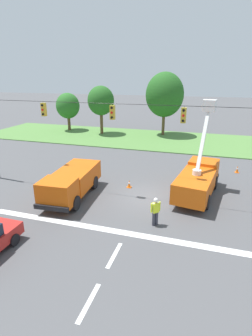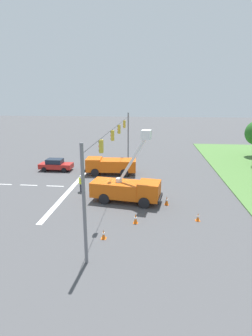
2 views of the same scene
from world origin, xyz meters
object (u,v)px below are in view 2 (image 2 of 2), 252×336
(traffic_cone_near_bucket, at_px, (130,181))
(traffic_cone_lane_edge_a, at_px, (136,219))
(utility_truck_bucket_lift, at_px, (127,188))
(utility_truck_support_near, at_px, (110,165))
(sedan_red, at_px, (56,165))
(traffic_cone_mid_left, at_px, (198,217))
(traffic_cone_lane_edge_b, at_px, (104,234))
(traffic_cone_foreground_right, at_px, (167,201))
(traffic_cone_foreground_left, at_px, (82,163))
(road_worker, at_px, (81,182))

(traffic_cone_near_bucket, distance_m, traffic_cone_lane_edge_a, 9.49)
(traffic_cone_near_bucket, bearing_deg, utility_truck_bucket_lift, 1.53)
(utility_truck_support_near, bearing_deg, sedan_red, -97.33)
(traffic_cone_mid_left, xyz_separation_m, traffic_cone_lane_edge_b, (3.43, -6.93, 0.01))
(traffic_cone_foreground_right, relative_size, traffic_cone_lane_edge_a, 1.04)
(traffic_cone_foreground_left, xyz_separation_m, traffic_cone_foreground_right, (12.92, 11.42, 0.10))
(traffic_cone_lane_edge_b, bearing_deg, traffic_cone_foreground_right, 144.04)
(traffic_cone_foreground_left, bearing_deg, utility_truck_bucket_lift, 31.77)
(utility_truck_bucket_lift, distance_m, traffic_cone_lane_edge_a, 4.46)
(utility_truck_bucket_lift, xyz_separation_m, traffic_cone_mid_left, (3.30, 5.96, -1.04))
(traffic_cone_foreground_left, height_order, traffic_cone_mid_left, traffic_cone_mid_left)
(traffic_cone_foreground_right, height_order, traffic_cone_lane_edge_b, traffic_cone_foreground_right)
(traffic_cone_lane_edge_a, bearing_deg, utility_truck_support_near, -162.62)
(road_worker, bearing_deg, sedan_red, -143.88)
(utility_truck_bucket_lift, height_order, utility_truck_support_near, utility_truck_bucket_lift)
(traffic_cone_lane_edge_b, bearing_deg, sedan_red, -149.92)
(road_worker, bearing_deg, traffic_cone_lane_edge_a, 43.54)
(sedan_red, relative_size, traffic_cone_foreground_left, 6.62)
(road_worker, bearing_deg, traffic_cone_lane_edge_b, 24.35)
(traffic_cone_mid_left, distance_m, traffic_cone_near_bucket, 10.45)
(utility_truck_bucket_lift, xyz_separation_m, sedan_red, (-9.65, -10.46, -0.57))
(traffic_cone_foreground_right, relative_size, traffic_cone_near_bucket, 1.28)
(traffic_cone_mid_left, bearing_deg, road_worker, -116.49)
(traffic_cone_near_bucket, bearing_deg, road_worker, -58.11)
(road_worker, relative_size, traffic_cone_lane_edge_a, 2.21)
(traffic_cone_foreground_left, distance_m, traffic_cone_lane_edge_b, 20.45)
(traffic_cone_mid_left, bearing_deg, traffic_cone_foreground_left, -139.08)
(traffic_cone_mid_left, xyz_separation_m, traffic_cone_lane_edge_a, (0.93, -4.89, 0.08))
(utility_truck_bucket_lift, relative_size, traffic_cone_lane_edge_a, 8.43)
(traffic_cone_lane_edge_a, bearing_deg, traffic_cone_lane_edge_b, -39.23)
(utility_truck_support_near, xyz_separation_m, traffic_cone_lane_edge_a, (12.91, 4.04, -0.79))
(traffic_cone_lane_edge_a, bearing_deg, traffic_cone_foreground_right, 146.33)
(utility_truck_support_near, bearing_deg, traffic_cone_foreground_right, 36.13)
(utility_truck_support_near, relative_size, traffic_cone_mid_left, 9.78)
(sedan_red, bearing_deg, traffic_cone_near_bucket, 66.59)
(traffic_cone_lane_edge_a, bearing_deg, traffic_cone_near_bucket, -172.63)
(sedan_red, bearing_deg, traffic_cone_mid_left, 51.74)
(utility_truck_bucket_lift, height_order, traffic_cone_lane_edge_a, utility_truck_bucket_lift)
(road_worker, xyz_separation_m, traffic_cone_lane_edge_a, (6.39, 6.07, -0.60))
(utility_truck_bucket_lift, bearing_deg, utility_truck_support_near, -161.17)
(utility_truck_bucket_lift, xyz_separation_m, traffic_cone_near_bucket, (-5.19, -0.14, -1.05))
(sedan_red, xyz_separation_m, traffic_cone_mid_left, (12.95, 16.42, -0.47))
(utility_truck_bucket_lift, relative_size, traffic_cone_foreground_right, 8.14)
(sedan_red, relative_size, traffic_cone_lane_edge_a, 5.37)
(traffic_cone_foreground_left, bearing_deg, utility_truck_support_near, 51.23)
(traffic_cone_mid_left, bearing_deg, utility_truck_support_near, -143.32)
(traffic_cone_foreground_left, bearing_deg, traffic_cone_lane_edge_a, 27.82)
(sedan_red, xyz_separation_m, traffic_cone_foreground_right, (10.02, 14.10, -0.37))
(traffic_cone_lane_edge_b, bearing_deg, utility_truck_support_near, -172.63)
(utility_truck_bucket_lift, xyz_separation_m, traffic_cone_lane_edge_b, (6.73, -0.97, -1.03))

